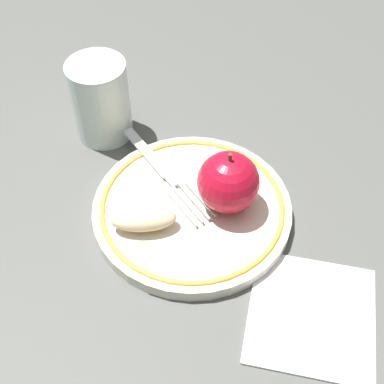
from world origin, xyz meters
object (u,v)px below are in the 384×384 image
(drinking_glass, at_px, (101,100))
(napkin_folded, at_px, (312,314))
(plate, at_px, (192,209))
(apple_slice_front, at_px, (143,219))
(fork, at_px, (162,169))
(apple_red_whole, at_px, (228,182))

(drinking_glass, relative_size, napkin_folded, 0.82)
(plate, height_order, drinking_glass, drinking_glass)
(apple_slice_front, distance_m, napkin_folded, 0.19)
(apple_slice_front, bearing_deg, fork, -105.16)
(apple_red_whole, xyz_separation_m, drinking_glass, (-0.10, -0.17, -0.00))
(apple_slice_front, distance_m, drinking_glass, 0.18)
(apple_red_whole, bearing_deg, plate, -73.24)
(drinking_glass, bearing_deg, apple_red_whole, 61.23)
(napkin_folded, bearing_deg, apple_slice_front, -106.76)
(apple_red_whole, distance_m, apple_slice_front, 0.10)
(drinking_glass, height_order, napkin_folded, drinking_glass)
(plate, bearing_deg, drinking_glass, -127.68)
(plate, relative_size, napkin_folded, 1.75)
(plate, relative_size, drinking_glass, 2.14)
(fork, bearing_deg, napkin_folded, 6.76)
(apple_slice_front, bearing_deg, apple_red_whole, -164.62)
(apple_slice_front, relative_size, drinking_glass, 0.67)
(fork, xyz_separation_m, drinking_glass, (-0.07, -0.09, 0.03))
(fork, bearing_deg, apple_slice_front, -45.05)
(apple_slice_front, bearing_deg, plate, -154.36)
(plate, xyz_separation_m, napkin_folded, (0.09, 0.14, -0.01))
(plate, height_order, fork, fork)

